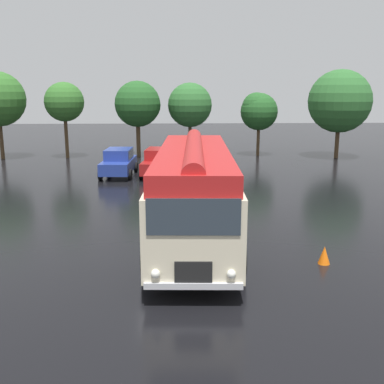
# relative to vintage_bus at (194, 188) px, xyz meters

# --- Properties ---
(ground_plane) EXTENTS (120.00, 120.00, 0.00)m
(ground_plane) POSITION_rel_vintage_bus_xyz_m (-0.59, -0.80, -1.89)
(ground_plane) COLOR black
(vintage_bus) EXTENTS (3.24, 10.24, 3.49)m
(vintage_bus) POSITION_rel_vintage_bus_xyz_m (0.00, 0.00, 0.00)
(vintage_bus) COLOR beige
(vintage_bus) RESTS_ON ground
(car_near_left) EXTENTS (2.14, 4.29, 1.66)m
(car_near_left) POSITION_rel_vintage_bus_xyz_m (-4.04, 12.58, -1.05)
(car_near_left) COLOR navy
(car_near_left) RESTS_ON ground
(car_mid_left) EXTENTS (2.30, 4.36, 1.66)m
(car_mid_left) POSITION_rel_vintage_bus_xyz_m (-1.57, 12.57, -1.05)
(car_mid_left) COLOR maroon
(car_mid_left) RESTS_ON ground
(car_mid_right) EXTENTS (2.20, 4.32, 1.66)m
(car_mid_right) POSITION_rel_vintage_bus_xyz_m (1.56, 12.86, -1.05)
(car_mid_right) COLOR black
(car_mid_right) RESTS_ON ground
(tree_left_of_centre) EXTENTS (3.00, 3.00, 5.82)m
(tree_left_of_centre) POSITION_rel_vintage_bus_xyz_m (-9.00, 20.42, 2.48)
(tree_left_of_centre) COLOR #4C3823
(tree_left_of_centre) RESTS_ON ground
(tree_centre) EXTENTS (3.58, 3.56, 5.92)m
(tree_centre) POSITION_rel_vintage_bus_xyz_m (-3.29, 20.93, 2.21)
(tree_centre) COLOR #4C3823
(tree_centre) RESTS_ON ground
(tree_right_of_centre) EXTENTS (3.51, 3.51, 5.80)m
(tree_right_of_centre) POSITION_rel_vintage_bus_xyz_m (0.60, 21.56, 2.20)
(tree_right_of_centre) COLOR #4C3823
(tree_right_of_centre) RESTS_ON ground
(tree_far_right) EXTENTS (2.96, 2.96, 5.04)m
(tree_far_right) POSITION_rel_vintage_bus_xyz_m (6.14, 21.10, 1.74)
(tree_far_right) COLOR #4C3823
(tree_far_right) RESTS_ON ground
(tree_extra_right) EXTENTS (4.80, 4.80, 6.77)m
(tree_extra_right) POSITION_rel_vintage_bus_xyz_m (12.12, 19.67, 2.46)
(tree_extra_right) COLOR #4C3823
(tree_extra_right) RESTS_ON ground
(traffic_cone) EXTENTS (0.36, 0.36, 0.55)m
(traffic_cone) POSITION_rel_vintage_bus_xyz_m (3.83, -2.34, -1.62)
(traffic_cone) COLOR orange
(traffic_cone) RESTS_ON ground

